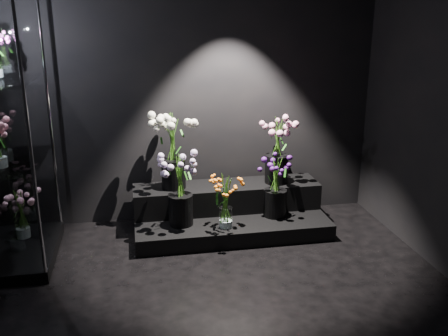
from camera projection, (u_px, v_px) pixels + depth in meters
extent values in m
plane|color=black|center=(222.00, 320.00, 3.68)|extent=(4.00, 4.00, 0.00)
plane|color=black|center=(187.00, 89.00, 5.13)|extent=(4.00, 0.00, 4.00)
plane|color=black|center=(348.00, 306.00, 1.38)|extent=(4.00, 0.00, 4.00)
cube|color=black|center=(231.00, 223.00, 5.14)|extent=(1.95, 0.87, 0.16)
cube|color=black|center=(227.00, 196.00, 5.28)|extent=(1.95, 0.43, 0.27)
cube|color=black|center=(20.00, 252.00, 4.59)|extent=(0.65, 1.08, 0.11)
cube|color=white|center=(8.00, 162.00, 4.33)|extent=(0.59, 1.02, 0.01)
cylinder|color=white|center=(226.00, 217.00, 4.83)|extent=(0.13, 0.13, 0.20)
cylinder|color=black|center=(181.00, 210.00, 4.88)|extent=(0.24, 0.24, 0.31)
cylinder|color=black|center=(275.00, 203.00, 5.09)|extent=(0.23, 0.23, 0.28)
cylinder|color=black|center=(174.00, 174.00, 5.10)|extent=(0.24, 0.24, 0.31)
cylinder|color=black|center=(277.00, 169.00, 5.26)|extent=(0.24, 0.24, 0.30)
cylinder|color=white|center=(22.00, 224.00, 4.73)|extent=(0.14, 0.14, 0.27)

